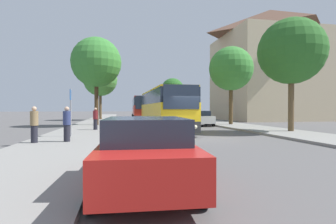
{
  "coord_description": "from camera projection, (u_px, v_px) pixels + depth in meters",
  "views": [
    {
      "loc": [
        -4.38,
        -14.83,
        1.76
      ],
      "look_at": [
        0.75,
        12.34,
        1.39
      ],
      "focal_mm": 28.0,
      "sensor_mm": 36.0,
      "label": 1
    }
  ],
  "objects": [
    {
      "name": "pedestrian_walking_back",
      "position": [
        95.0,
        119.0,
        19.88
      ],
      "size": [
        0.36,
        0.36,
        1.68
      ],
      "rotation": [
        0.0,
        0.0,
        0.97
      ],
      "color": "#23232D",
      "rests_on": "sidewalk_left"
    },
    {
      "name": "tree_right_far",
      "position": [
        231.0,
        69.0,
        26.9
      ],
      "size": [
        4.5,
        4.5,
        7.97
      ],
      "color": "#513D23",
      "rests_on": "sidewalk_right"
    },
    {
      "name": "bus_middle",
      "position": [
        143.0,
        109.0,
        34.05
      ],
      "size": [
        3.13,
        11.42,
        3.18
      ],
      "rotation": [
        0.0,
        0.0,
        -0.04
      ],
      "color": "gray",
      "rests_on": "ground_plane"
    },
    {
      "name": "pedestrian_waiting_far",
      "position": [
        67.0,
        124.0,
        12.72
      ],
      "size": [
        0.36,
        0.36,
        1.71
      ],
      "rotation": [
        0.0,
        0.0,
        4.18
      ],
      "color": "#23232D",
      "rests_on": "sidewalk_left"
    },
    {
      "name": "pedestrian_waiting_near",
      "position": [
        34.0,
        124.0,
        12.29
      ],
      "size": [
        0.36,
        0.36,
        1.71
      ],
      "rotation": [
        0.0,
        0.0,
        0.38
      ],
      "color": "#23232D",
      "rests_on": "sidewalk_left"
    },
    {
      "name": "bus_front",
      "position": [
        164.0,
        109.0,
        20.97
      ],
      "size": [
        2.83,
        11.56,
        3.19
      ],
      "rotation": [
        0.0,
        0.0,
        0.01
      ],
      "color": "#2D2D2D",
      "rests_on": "ground_plane"
    },
    {
      "name": "sidewalk_left",
      "position": [
        69.0,
        140.0,
        14.11
      ],
      "size": [
        4.0,
        120.0,
        0.15
      ],
      "primitive_type": "cube",
      "color": "gray",
      "rests_on": "ground_plane"
    },
    {
      "name": "tree_left_far",
      "position": [
        96.0,
        62.0,
        25.94
      ],
      "size": [
        4.91,
        4.91,
        8.66
      ],
      "color": "#47331E",
      "rests_on": "sidewalk_left"
    },
    {
      "name": "building_right_background",
      "position": [
        270.0,
        65.0,
        41.14
      ],
      "size": [
        14.85,
        13.83,
        17.26
      ],
      "color": "#C6B28E",
      "rests_on": "ground_plane"
    },
    {
      "name": "parked_car_left_curb",
      "position": [
        145.0,
        151.0,
        5.83
      ],
      "size": [
        2.27,
        4.51,
        1.56
      ],
      "rotation": [
        0.0,
        0.0,
        -0.06
      ],
      "color": "red",
      "rests_on": "ground_plane"
    },
    {
      "name": "ground_plane",
      "position": [
        194.0,
        138.0,
        15.41
      ],
      "size": [
        300.0,
        300.0,
        0.0
      ],
      "primitive_type": "plane",
      "color": "#565454",
      "rests_on": "ground"
    },
    {
      "name": "parked_car_right_far",
      "position": [
        169.0,
        115.0,
        44.36
      ],
      "size": [
        2.18,
        4.05,
        1.37
      ],
      "rotation": [
        0.0,
        0.0,
        3.1
      ],
      "color": "#B7B7BC",
      "rests_on": "ground_plane"
    },
    {
      "name": "bus_stop_sign",
      "position": [
        71.0,
        107.0,
        15.12
      ],
      "size": [
        0.08,
        0.45,
        2.76
      ],
      "color": "gray",
      "rests_on": "sidewalk_left"
    },
    {
      "name": "tree_right_mid",
      "position": [
        291.0,
        52.0,
        18.71
      ],
      "size": [
        4.69,
        4.69,
        8.06
      ],
      "color": "brown",
      "rests_on": "sidewalk_right"
    },
    {
      "name": "tree_left_near",
      "position": [
        100.0,
        79.0,
        39.37
      ],
      "size": [
        5.03,
        5.03,
        8.53
      ],
      "color": "brown",
      "rests_on": "sidewalk_left"
    },
    {
      "name": "parked_car_right_near",
      "position": [
        200.0,
        118.0,
        26.52
      ],
      "size": [
        2.27,
        4.02,
        1.53
      ],
      "rotation": [
        0.0,
        0.0,
        3.1
      ],
      "color": "silver",
      "rests_on": "ground_plane"
    },
    {
      "name": "sidewalk_right",
      "position": [
        300.0,
        135.0,
        16.71
      ],
      "size": [
        4.0,
        120.0,
        0.15
      ],
      "primitive_type": "cube",
      "color": "gray",
      "rests_on": "ground_plane"
    },
    {
      "name": "tree_right_near",
      "position": [
        173.0,
        90.0,
        50.35
      ],
      "size": [
        4.38,
        4.38,
        7.46
      ],
      "color": "#513D23",
      "rests_on": "sidewalk_right"
    }
  ]
}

